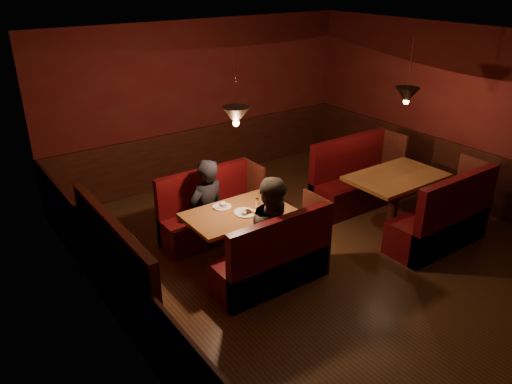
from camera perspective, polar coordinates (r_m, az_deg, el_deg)
room at (r=6.54m, az=7.13°, el=0.17°), size 6.02×7.02×2.92m
main_table at (r=6.71m, az=-2.00°, el=-3.51°), size 1.39×0.84×0.97m
main_bench_far at (r=7.42m, az=-5.23°, el=-2.79°), size 1.53×0.55×1.04m
main_bench_near at (r=6.28m, az=2.18°, el=-8.18°), size 1.53×0.55×1.04m
second_table at (r=7.91m, az=15.61°, el=0.42°), size 1.47×0.94×0.83m
second_bench_far at (r=8.55m, az=11.12°, el=0.94°), size 1.62×0.61×1.16m
second_bench_near at (r=7.59m, az=20.59°, el=-3.42°), size 1.62×0.61×1.16m
diner_a at (r=6.97m, az=-5.73°, el=-0.07°), size 0.67×0.51×1.67m
diner_b at (r=6.23m, az=2.27°, el=-2.84°), size 0.89×0.73×1.73m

